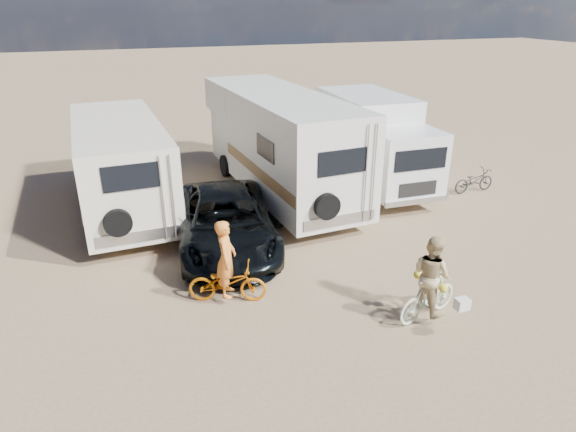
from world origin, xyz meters
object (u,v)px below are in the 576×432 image
object	(u,v)px
dark_suv	(226,221)
bike_woman	(428,297)
rv_main	(279,145)
rider_woman	(430,282)
rider_man	(226,265)
cooler	(325,223)
crate	(350,210)
box_truck	(376,144)
bike_parked	(474,181)
rv_left	(122,169)
bike_man	(227,283)

from	to	relation	value
dark_suv	bike_woman	xyz separation A→B (m)	(3.39, -4.93, -0.27)
rv_main	rider_woman	world-z (taller)	rv_main
rider_man	cooler	distance (m)	4.80
rider_woman	crate	xyz separation A→B (m)	(0.95, 5.80, -0.74)
rider_woman	cooler	xyz separation A→B (m)	(-0.27, 5.05, -0.69)
bike_woman	crate	distance (m)	5.89
box_truck	cooler	distance (m)	4.58
bike_woman	bike_parked	world-z (taller)	bike_woman
dark_suv	bike_woman	bearing A→B (deg)	-47.52
rider_man	rv_main	bearing A→B (deg)	-8.21
bike_woman	bike_parked	bearing A→B (deg)	-59.82
box_truck	rv_left	bearing A→B (deg)	178.02
bike_man	dark_suv	bearing A→B (deg)	7.46
rv_main	box_truck	xyz separation A→B (m)	(3.57, -0.53, -0.14)
bike_man	cooler	bearing A→B (deg)	-32.05
cooler	rider_woman	bearing A→B (deg)	-66.61
bike_woman	rv_left	bearing A→B (deg)	20.04
rv_main	bike_woman	distance (m)	8.60
bike_parked	cooler	bearing A→B (deg)	97.90
bike_man	rider_woman	xyz separation A→B (m)	(4.02, -2.15, 0.43)
rv_main	bike_woman	world-z (taller)	rv_main
rider_woman	bike_parked	distance (m)	8.79
rider_man	bike_parked	world-z (taller)	rider_man
rv_main	crate	world-z (taller)	rv_main
dark_suv	crate	distance (m)	4.47
rv_left	bike_woman	world-z (taller)	rv_left
dark_suv	bike_man	world-z (taller)	dark_suv
bike_parked	bike_man	bearing A→B (deg)	109.39
cooler	box_truck	bearing A→B (deg)	62.11
dark_suv	rider_woman	world-z (taller)	rider_woman
bike_woman	bike_parked	size ratio (longest dim) A/B	1.03
bike_woman	rider_man	distance (m)	4.58
bike_man	rider_man	bearing A→B (deg)	0.00
bike_man	bike_parked	size ratio (longest dim) A/B	1.09
rider_man	rider_woman	size ratio (longest dim) A/B	1.03
rider_man	bike_parked	bearing A→B (deg)	-48.05
rv_main	box_truck	distance (m)	3.61
box_truck	rider_woman	distance (m)	8.52
rv_main	bike_man	bearing A→B (deg)	-122.31
rv_main	box_truck	size ratio (longest dim) A/B	1.49
cooler	rv_left	bearing A→B (deg)	168.95
bike_woman	crate	size ratio (longest dim) A/B	4.00
rv_main	bike_parked	world-z (taller)	rv_main
box_truck	crate	bearing A→B (deg)	-131.64
rider_woman	box_truck	bearing A→B (deg)	-35.43
bike_man	rider_man	xyz separation A→B (m)	(0.00, 0.00, 0.46)
bike_woman	crate	world-z (taller)	bike_woman
box_truck	bike_man	bearing A→B (deg)	-138.64
rv_main	box_truck	world-z (taller)	rv_main
cooler	rider_man	bearing A→B (deg)	-121.95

